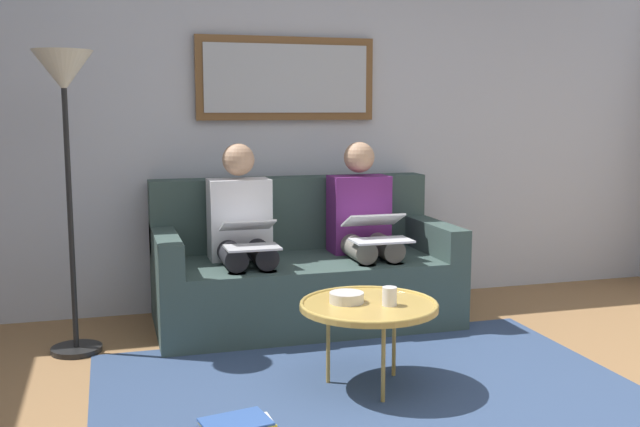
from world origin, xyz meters
TOP-DOWN VIEW (x-y plane):
  - wall_rear at (0.00, -2.60)m, footprint 6.00×0.12m
  - area_rug at (0.00, -0.85)m, footprint 2.60×1.80m
  - couch at (0.00, -2.12)m, footprint 1.86×0.90m
  - framed_mirror at (0.00, -2.51)m, footprint 1.21×0.05m
  - coffee_table at (-0.01, -0.90)m, footprint 0.67×0.67m
  - cup at (-0.10, -0.84)m, footprint 0.07×0.07m
  - bowl at (0.08, -0.95)m, footprint 0.17×0.17m
  - person_left at (-0.39, -2.05)m, footprint 0.38×0.58m
  - laptop_white at (-0.39, -1.81)m, footprint 0.36×0.35m
  - person_right at (0.39, -2.05)m, footprint 0.38×0.58m
  - laptop_silver at (0.39, -1.81)m, footprint 0.31×0.35m
  - magazine_stack at (0.69, -0.58)m, footprint 0.33×0.26m
  - standing_lamp at (1.38, -1.85)m, footprint 0.32×0.32m

SIDE VIEW (x-z plane):
  - area_rug at x=0.00m, z-range 0.00..0.01m
  - magazine_stack at x=0.69m, z-range 0.01..0.04m
  - couch at x=0.00m, z-range -0.14..0.76m
  - coffee_table at x=-0.01m, z-range 0.19..0.62m
  - bowl at x=0.08m, z-range 0.42..0.47m
  - cup at x=-0.10m, z-range 0.42..0.51m
  - person_left at x=-0.39m, z-range 0.04..1.18m
  - person_right at x=0.39m, z-range 0.04..1.18m
  - laptop_white at x=-0.39m, z-range 0.55..0.70m
  - laptop_silver at x=0.39m, z-range 0.55..0.70m
  - wall_rear at x=0.00m, z-range 0.00..2.60m
  - standing_lamp at x=1.38m, z-range 0.54..2.20m
  - framed_mirror at x=0.00m, z-range 1.27..1.83m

